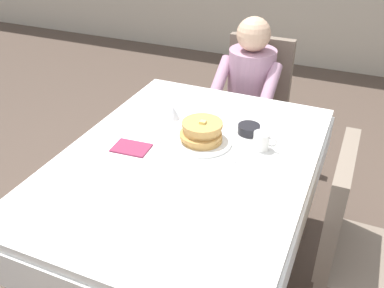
% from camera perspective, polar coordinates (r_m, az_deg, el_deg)
% --- Properties ---
extents(ground_plane, '(14.00, 14.00, 0.00)m').
position_cam_1_polar(ground_plane, '(2.42, -0.66, -16.61)').
color(ground_plane, brown).
extents(dining_table_main, '(1.12, 1.52, 0.74)m').
position_cam_1_polar(dining_table_main, '(1.99, -0.77, -4.00)').
color(dining_table_main, white).
rests_on(dining_table_main, ground).
extents(chair_diner, '(0.44, 0.45, 0.93)m').
position_cam_1_polar(chair_diner, '(3.01, 8.27, 6.14)').
color(chair_diner, '#7A6B5B').
rests_on(chair_diner, ground).
extents(diner_person, '(0.40, 0.43, 1.12)m').
position_cam_1_polar(diner_person, '(2.82, 7.59, 7.45)').
color(diner_person, '#B2849E').
rests_on(diner_person, ground).
extents(chair_right_side, '(0.45, 0.44, 0.93)m').
position_cam_1_polar(chair_right_side, '(1.95, 20.88, -11.87)').
color(chair_right_side, '#7A6B5B').
rests_on(chair_right_side, ground).
extents(plate_breakfast, '(0.28, 0.28, 0.02)m').
position_cam_1_polar(plate_breakfast, '(2.04, 1.42, 0.36)').
color(plate_breakfast, white).
rests_on(plate_breakfast, dining_table_main).
extents(breakfast_stack, '(0.20, 0.21, 0.10)m').
position_cam_1_polar(breakfast_stack, '(2.02, 1.34, 1.68)').
color(breakfast_stack, tan).
rests_on(breakfast_stack, plate_breakfast).
extents(cup_coffee, '(0.11, 0.08, 0.08)m').
position_cam_1_polar(cup_coffee, '(2.00, 9.28, 0.40)').
color(cup_coffee, white).
rests_on(cup_coffee, dining_table_main).
extents(bowl_butter, '(0.11, 0.11, 0.04)m').
position_cam_1_polar(bowl_butter, '(2.13, 7.58, 1.97)').
color(bowl_butter, black).
rests_on(bowl_butter, dining_table_main).
extents(syrup_pitcher, '(0.08, 0.08, 0.07)m').
position_cam_1_polar(syrup_pitcher, '(2.24, -2.56, 4.26)').
color(syrup_pitcher, silver).
rests_on(syrup_pitcher, dining_table_main).
extents(fork_left_of_plate, '(0.02, 0.18, 0.00)m').
position_cam_1_polar(fork_left_of_plate, '(2.10, -3.61, 1.03)').
color(fork_left_of_plate, silver).
rests_on(fork_left_of_plate, dining_table_main).
extents(knife_right_of_plate, '(0.02, 0.20, 0.00)m').
position_cam_1_polar(knife_right_of_plate, '(1.98, 6.31, -1.19)').
color(knife_right_of_plate, silver).
rests_on(knife_right_of_plate, dining_table_main).
extents(spoon_near_edge, '(0.15, 0.02, 0.00)m').
position_cam_1_polar(spoon_near_edge, '(1.80, -3.12, -4.79)').
color(spoon_near_edge, silver).
rests_on(spoon_near_edge, dining_table_main).
extents(napkin_folded, '(0.18, 0.13, 0.01)m').
position_cam_1_polar(napkin_folded, '(2.02, -8.10, -0.51)').
color(napkin_folded, '#8C2D4C').
rests_on(napkin_folded, dining_table_main).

